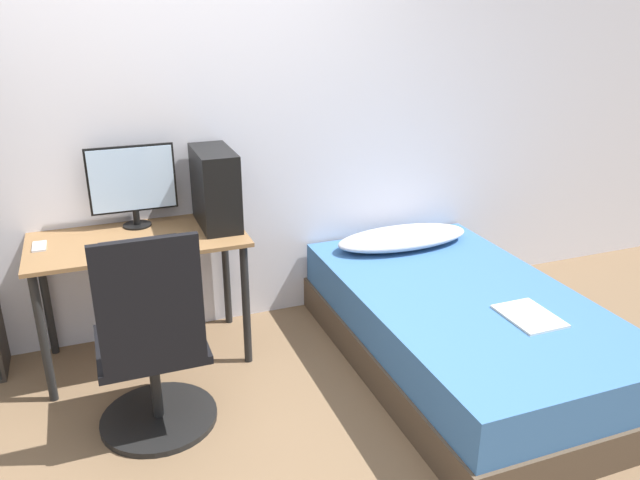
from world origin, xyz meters
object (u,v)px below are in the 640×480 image
Objects in this scene: monitor at (132,182)px; office_chair at (154,360)px; bed at (463,329)px; pc_tower at (215,188)px; keyboard at (139,244)px.

office_chair is at bearing -93.14° from monitor.
pc_tower reaches higher than bed.
pc_tower is at bearing 147.33° from bed.
monitor reaches higher than pc_tower.
pc_tower is at bearing 57.25° from office_chair.
bed is 1.59m from pc_tower.
office_chair is at bearing 179.37° from bed.
keyboard is 0.93× the size of pc_tower.
bed is at bearing -0.63° from office_chair.
keyboard reaches higher than bed.
pc_tower is (0.48, 0.74, 0.57)m from office_chair.
pc_tower is (0.45, 0.18, 0.21)m from keyboard.
office_chair is 2.21× the size of monitor.
keyboard is 0.53m from pc_tower.
bed is 4.23× the size of monitor.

